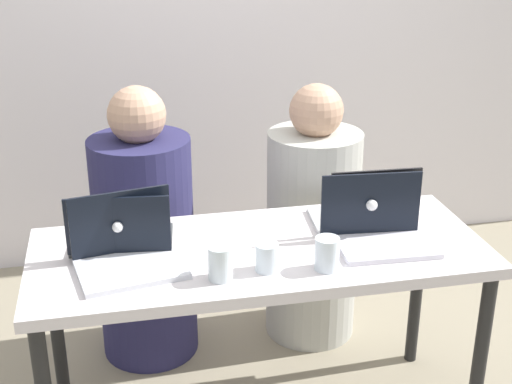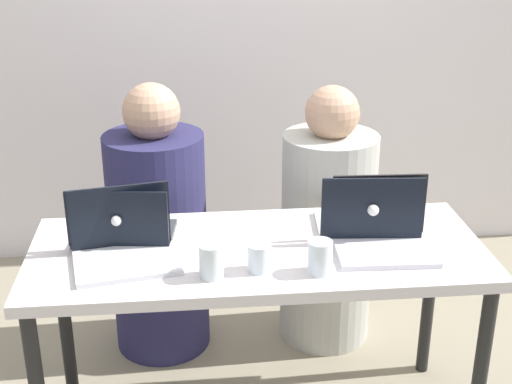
{
  "view_description": "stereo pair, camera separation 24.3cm",
  "coord_description": "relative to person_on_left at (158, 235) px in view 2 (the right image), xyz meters",
  "views": [
    {
      "loc": [
        -0.46,
        -2.13,
        1.85
      ],
      "look_at": [
        0.0,
        0.06,
        0.93
      ],
      "focal_mm": 50.0,
      "sensor_mm": 36.0,
      "label": 1
    },
    {
      "loc": [
        -0.22,
        -2.17,
        1.85
      ],
      "look_at": [
        0.0,
        0.06,
        0.93
      ],
      "focal_mm": 50.0,
      "sensor_mm": 36.0,
      "label": 2
    }
  ],
  "objects": [
    {
      "name": "water_glass_center",
      "position": [
        0.35,
        -0.76,
        0.26
      ],
      "size": [
        0.08,
        0.08,
        0.09
      ],
      "color": "silver",
      "rests_on": "desk"
    },
    {
      "name": "water_glass_left",
      "position": [
        0.2,
        -0.78,
        0.27
      ],
      "size": [
        0.08,
        0.08,
        0.11
      ],
      "color": "silver",
      "rests_on": "desk"
    },
    {
      "name": "back_wall",
      "position": [
        0.37,
        0.95,
        0.82
      ],
      "size": [
        4.5,
        0.1,
        2.69
      ],
      "primitive_type": "cube",
      "color": "silver",
      "rests_on": "ground"
    },
    {
      "name": "person_on_left",
      "position": [
        0.0,
        0.0,
        0.0
      ],
      "size": [
        0.5,
        0.5,
        1.19
      ],
      "rotation": [
        0.0,
        0.0,
        3.39
      ],
      "color": "#292751",
      "rests_on": "ground"
    },
    {
      "name": "laptop_front_right",
      "position": [
        0.79,
        -0.63,
        0.27
      ],
      "size": [
        0.34,
        0.28,
        0.24
      ],
      "rotation": [
        0.0,
        0.0,
        -0.04
      ],
      "color": "silver",
      "rests_on": "desk"
    },
    {
      "name": "laptop_front_left",
      "position": [
        -0.08,
        -0.64,
        0.27
      ],
      "size": [
        0.37,
        0.3,
        0.23
      ],
      "rotation": [
        0.0,
        0.0,
        0.18
      ],
      "color": "silver",
      "rests_on": "desk"
    },
    {
      "name": "laptop_back_left",
      "position": [
        -0.1,
        -0.5,
        0.27
      ],
      "size": [
        0.36,
        0.27,
        0.22
      ],
      "rotation": [
        0.0,
        0.0,
        3.03
      ],
      "color": "#383D3D",
      "rests_on": "desk"
    },
    {
      "name": "water_glass_right",
      "position": [
        0.54,
        -0.79,
        0.27
      ],
      "size": [
        0.08,
        0.08,
        0.11
      ],
      "color": "silver",
      "rests_on": "desk"
    },
    {
      "name": "laptop_back_right",
      "position": [
        0.77,
        -0.51,
        0.27
      ],
      "size": [
        0.37,
        0.29,
        0.24
      ],
      "rotation": [
        0.0,
        0.0,
        3.06
      ],
      "color": "#B4B7BA",
      "rests_on": "desk"
    },
    {
      "name": "person_on_right",
      "position": [
        0.73,
        0.0,
        -0.01
      ],
      "size": [
        0.42,
        0.42,
        1.16
      ],
      "rotation": [
        0.0,
        0.0,
        3.09
      ],
      "color": "#B4B4AB",
      "rests_on": "ground"
    },
    {
      "name": "desk",
      "position": [
        0.37,
        -0.59,
        0.14
      ],
      "size": [
        1.56,
        0.63,
        0.75
      ],
      "color": "silver",
      "rests_on": "ground"
    }
  ]
}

